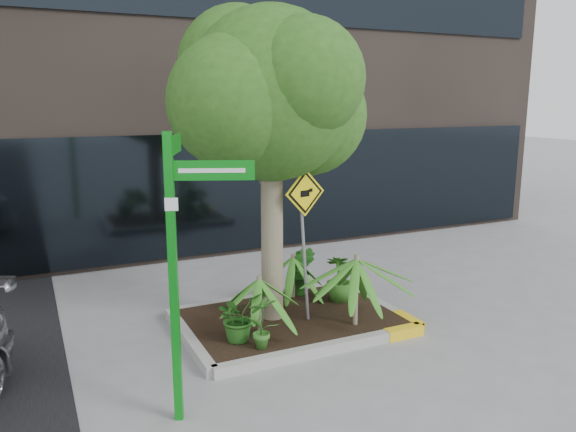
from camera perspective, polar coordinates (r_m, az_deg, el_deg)
name	(u,v)px	position (r m, az deg, el deg)	size (l,w,h in m)	color
ground	(287,335)	(8.44, -0.08, -11.98)	(80.00, 80.00, 0.00)	gray
planter	(293,319)	(8.72, 0.54, -10.45)	(3.35, 2.36, 0.15)	#9E9E99
tree	(271,95)	(8.09, -1.78, 12.21)	(3.16, 2.80, 4.74)	gray
palm_front	(357,259)	(8.15, 6.99, -4.36)	(1.20, 1.20, 1.33)	gray
palm_left	(259,279)	(7.91, -2.96, -6.42)	(0.94, 0.94, 1.05)	gray
palm_back	(293,257)	(9.30, 0.52, -4.20)	(0.83, 0.83, 0.93)	gray
shrub_a	(239,317)	(7.81, -5.04, -10.15)	(0.61, 0.61, 0.68)	#235B1A
shrub_b	(340,278)	(9.26, 5.27, -6.27)	(0.44, 0.44, 0.78)	#2F671F
shrub_c	(262,321)	(7.54, -2.66, -10.64)	(0.40, 0.40, 0.75)	#306C21
shrub_d	(301,270)	(9.50, 1.32, -5.52)	(0.47, 0.47, 0.85)	#1E5619
street_sign_post	(179,247)	(5.88, -11.03, -3.08)	(0.85, 1.13, 3.09)	#0B8117
cattle_sign	(305,219)	(8.20, 1.69, -0.27)	(0.69, 0.27, 2.27)	slate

